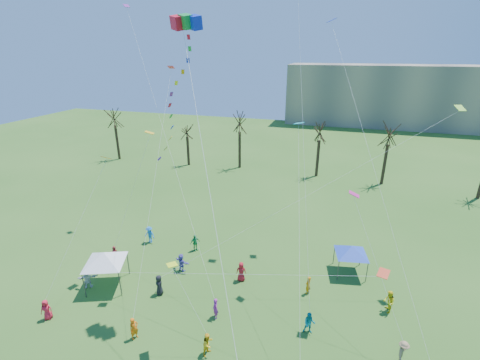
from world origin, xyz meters
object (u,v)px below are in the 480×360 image
(big_box_kite, at_px, (179,103))
(canopy_tent_white, at_px, (104,257))
(distant_building, at_px, (408,96))
(canopy_tent_blue, at_px, (352,250))

(big_box_kite, distance_m, canopy_tent_white, 14.60)
(big_box_kite, bearing_deg, canopy_tent_white, -177.74)
(distant_building, distance_m, big_box_kite, 80.57)
(canopy_tent_blue, bearing_deg, big_box_kite, -148.10)
(big_box_kite, height_order, canopy_tent_blue, big_box_kite)
(distant_building, bearing_deg, canopy_tent_white, -113.29)
(big_box_kite, height_order, canopy_tent_white, big_box_kite)
(big_box_kite, bearing_deg, distant_building, 71.50)
(distant_building, relative_size, big_box_kite, 2.77)
(big_box_kite, relative_size, canopy_tent_white, 5.47)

